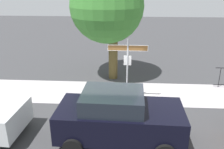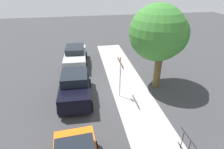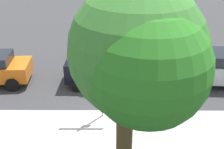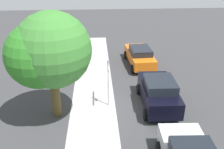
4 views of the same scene
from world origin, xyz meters
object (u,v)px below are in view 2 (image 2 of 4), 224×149
car_silver (75,56)px  street_sign (120,70)px  car_black (75,87)px  shade_tree (160,33)px

car_silver → street_sign: bearing=29.2°
street_sign → car_black: size_ratio=0.70×
shade_tree → car_silver: size_ratio=1.30×
shade_tree → car_silver: 8.00m
shade_tree → car_silver: shade_tree is taller
shade_tree → car_black: shade_tree is taller
street_sign → car_black: street_sign is taller
street_sign → shade_tree: 3.62m
street_sign → shade_tree: shade_tree is taller
street_sign → car_silver: bearing=-153.5°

